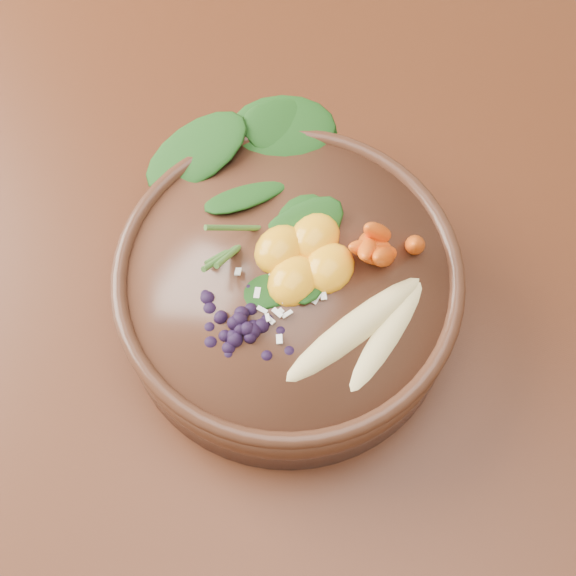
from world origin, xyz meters
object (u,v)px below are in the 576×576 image
at_px(dining_table, 397,394).
at_px(blueberry_pile, 240,317).
at_px(kale_heap, 294,182).
at_px(carrot_cluster, 402,223).
at_px(banana_halves, 372,325).
at_px(stoneware_bowl, 288,293).
at_px(mandarin_cluster, 304,251).

height_order(dining_table, blueberry_pile, blueberry_pile).
bearing_deg(kale_heap, carrot_cluster, 5.67).
relative_size(carrot_cluster, banana_halves, 0.49).
distance_m(dining_table, carrot_cluster, 0.22).
distance_m(stoneware_bowl, blueberry_pile, 0.08).
bearing_deg(stoneware_bowl, mandarin_cluster, 78.82).
bearing_deg(blueberry_pile, mandarin_cluster, 85.89).
xyz_separation_m(banana_halves, mandarin_cluster, (-0.08, 0.02, 0.00)).
bearing_deg(blueberry_pile, carrot_cluster, 65.61).
height_order(mandarin_cluster, blueberry_pile, blueberry_pile).
xyz_separation_m(kale_heap, carrot_cluster, (0.09, 0.01, 0.02)).
distance_m(carrot_cluster, blueberry_pile, 0.14).
bearing_deg(carrot_cluster, stoneware_bowl, -123.69).
distance_m(stoneware_bowl, banana_halves, 0.09).
relative_size(dining_table, blueberry_pile, 12.59).
distance_m(banana_halves, mandarin_cluster, 0.08).
height_order(dining_table, mandarin_cluster, mandarin_cluster).
height_order(kale_heap, mandarin_cluster, kale_heap).
bearing_deg(carrot_cluster, mandarin_cluster, -129.81).
height_order(stoneware_bowl, banana_halves, banana_halves).
relative_size(stoneware_bowl, kale_heap, 1.53).
bearing_deg(stoneware_bowl, carrot_cluster, 51.47).
xyz_separation_m(carrot_cluster, banana_halves, (0.02, -0.07, -0.02)).
xyz_separation_m(dining_table, stoneware_bowl, (-0.11, -0.02, 0.13)).
distance_m(dining_table, blueberry_pile, 0.23).
bearing_deg(kale_heap, stoneware_bowl, -57.97).
bearing_deg(dining_table, kale_heap, 166.20).
xyz_separation_m(kale_heap, mandarin_cluster, (0.04, -0.04, -0.01)).
height_order(dining_table, carrot_cluster, carrot_cluster).
bearing_deg(mandarin_cluster, dining_table, 3.83).
bearing_deg(mandarin_cluster, kale_heap, 133.37).
bearing_deg(mandarin_cluster, banana_halves, -14.59).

